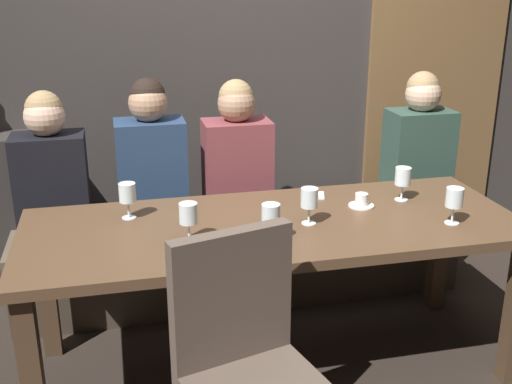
{
  "coord_description": "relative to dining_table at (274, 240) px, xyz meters",
  "views": [
    {
      "loc": [
        -0.66,
        -2.49,
        1.79
      ],
      "look_at": [
        -0.05,
        0.13,
        0.84
      ],
      "focal_mm": 44.11,
      "sensor_mm": 36.0,
      "label": 1
    }
  ],
  "objects": [
    {
      "name": "diner_near_end",
      "position": [
        1.04,
        0.71,
        0.18
      ],
      "size": [
        0.36,
        0.24,
        0.81
      ],
      "color": "#2D473D",
      "rests_on": "banquette_bench"
    },
    {
      "name": "espresso_cup",
      "position": [
        0.45,
        0.1,
        0.11
      ],
      "size": [
        0.12,
        0.12,
        0.06
      ],
      "color": "white",
      "rests_on": "dining_table"
    },
    {
      "name": "dining_table",
      "position": [
        0.0,
        0.0,
        0.0
      ],
      "size": [
        2.2,
        0.84,
        0.74
      ],
      "color": "#493422",
      "rests_on": "ground"
    },
    {
      "name": "arched_door",
      "position": [
        1.35,
        1.15,
        0.71
      ],
      "size": [
        0.9,
        0.05,
        2.55
      ],
      "color": "brown",
      "rests_on": "ground"
    },
    {
      "name": "wine_glass_end_left",
      "position": [
        -0.07,
        -0.2,
        0.2
      ],
      "size": [
        0.08,
        0.08,
        0.16
      ],
      "color": "silver",
      "rests_on": "dining_table"
    },
    {
      "name": "back_wall_tiled",
      "position": [
        0.0,
        1.22,
        0.85
      ],
      "size": [
        6.0,
        0.12,
        3.0
      ],
      "primitive_type": "cube",
      "color": "#383330",
      "rests_on": "ground"
    },
    {
      "name": "chair_near_side",
      "position": [
        -0.28,
        -0.72,
        -0.09
      ],
      "size": [
        0.54,
        0.54,
        0.98
      ],
      "color": "brown",
      "rests_on": "ground"
    },
    {
      "name": "wine_glass_far_right",
      "position": [
        -0.39,
        -0.12,
        0.2
      ],
      "size": [
        0.08,
        0.08,
        0.16
      ],
      "color": "silver",
      "rests_on": "dining_table"
    },
    {
      "name": "diner_bearded",
      "position": [
        -0.48,
        0.72,
        0.19
      ],
      "size": [
        0.36,
        0.24,
        0.83
      ],
      "color": "navy",
      "rests_on": "banquette_bench"
    },
    {
      "name": "wine_glass_center_front",
      "position": [
        -0.62,
        0.2,
        0.2
      ],
      "size": [
        0.08,
        0.08,
        0.16
      ],
      "color": "silver",
      "rests_on": "dining_table"
    },
    {
      "name": "wine_glass_center_back",
      "position": [
        0.76,
        -0.19,
        0.2
      ],
      "size": [
        0.08,
        0.08,
        0.16
      ],
      "color": "silver",
      "rests_on": "dining_table"
    },
    {
      "name": "banquette_bench",
      "position": [
        0.0,
        0.7,
        -0.42
      ],
      "size": [
        2.5,
        0.44,
        0.45
      ],
      "color": "#40352A",
      "rests_on": "ground"
    },
    {
      "name": "diner_redhead",
      "position": [
        -0.99,
        0.7,
        0.17
      ],
      "size": [
        0.36,
        0.24,
        0.79
      ],
      "color": "black",
      "rests_on": "banquette_bench"
    },
    {
      "name": "wine_glass_end_right",
      "position": [
        0.67,
        0.14,
        0.2
      ],
      "size": [
        0.08,
        0.08,
        0.16
      ],
      "color": "silver",
      "rests_on": "dining_table"
    },
    {
      "name": "folded_napkin",
      "position": [
        0.27,
        0.29,
        0.09
      ],
      "size": [
        0.13,
        0.13,
        0.01
      ],
      "primitive_type": "cube",
      "rotation": [
        0.0,
        0.0,
        -0.3
      ],
      "color": "silver",
      "rests_on": "dining_table"
    },
    {
      "name": "ground",
      "position": [
        0.0,
        0.0,
        -0.65
      ],
      "size": [
        9.0,
        9.0,
        0.0
      ],
      "primitive_type": "plane",
      "color": "black"
    },
    {
      "name": "diner_far_end",
      "position": [
        -0.02,
        0.72,
        0.18
      ],
      "size": [
        0.36,
        0.24,
        0.81
      ],
      "color": "brown",
      "rests_on": "banquette_bench"
    },
    {
      "name": "wine_glass_far_left",
      "position": [
        0.14,
        -0.05,
        0.2
      ],
      "size": [
        0.08,
        0.08,
        0.16
      ],
      "color": "silver",
      "rests_on": "dining_table"
    }
  ]
}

